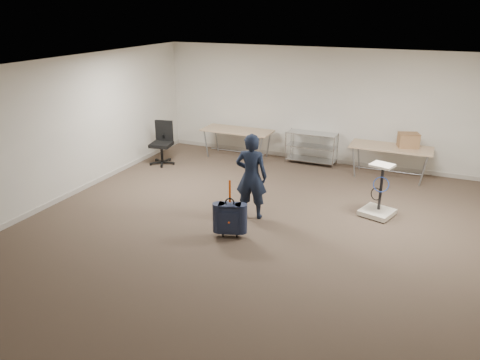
% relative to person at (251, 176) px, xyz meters
% --- Properties ---
extents(ground, '(9.00, 9.00, 0.00)m').
position_rel_person_xyz_m(ground, '(0.18, -0.70, -0.80)').
color(ground, '#3E2F26').
rests_on(ground, ground).
extents(room_shell, '(8.00, 9.00, 9.00)m').
position_rel_person_xyz_m(room_shell, '(0.18, 0.68, -0.75)').
color(room_shell, silver).
rests_on(room_shell, ground).
extents(folding_table_left, '(1.80, 0.75, 0.73)m').
position_rel_person_xyz_m(folding_table_left, '(-1.72, 3.25, -0.12)').
color(folding_table_left, tan).
rests_on(folding_table_left, ground).
extents(folding_table_right, '(1.80, 0.75, 0.73)m').
position_rel_person_xyz_m(folding_table_right, '(2.08, 3.25, -0.12)').
color(folding_table_right, tan).
rests_on(folding_table_right, ground).
extents(wire_shelf, '(1.22, 0.47, 0.80)m').
position_rel_person_xyz_m(wire_shelf, '(0.18, 3.50, -0.36)').
color(wire_shelf, '#B9BCC0').
rests_on(wire_shelf, ground).
extents(person, '(0.64, 0.47, 1.60)m').
position_rel_person_xyz_m(person, '(0.00, 0.00, 0.00)').
color(person, black).
rests_on(person, ground).
extents(suitcase, '(0.42, 0.32, 1.03)m').
position_rel_person_xyz_m(suitcase, '(-0.02, -0.91, -0.45)').
color(suitcase, black).
rests_on(suitcase, ground).
extents(office_chair, '(0.64, 0.64, 1.05)m').
position_rel_person_xyz_m(office_chair, '(-3.21, 2.03, -0.48)').
color(office_chair, black).
rests_on(office_chair, ground).
extents(equipment_cart, '(0.69, 0.69, 1.02)m').
position_rel_person_xyz_m(equipment_cart, '(2.16, 0.99, -0.53)').
color(equipment_cart, beige).
rests_on(equipment_cart, ground).
extents(cardboard_box, '(0.51, 0.44, 0.32)m').
position_rel_person_xyz_m(cardboard_box, '(2.42, 3.34, 0.09)').
color(cardboard_box, olive).
rests_on(cardboard_box, folding_table_right).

